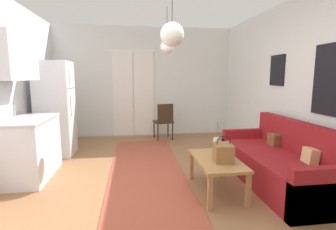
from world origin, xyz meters
name	(u,v)px	position (x,y,z in m)	size (l,w,h in m)	color
ground_plane	(159,196)	(0.00, 0.00, -0.05)	(4.95, 7.27, 0.10)	#8E603D
wall_back	(144,83)	(-0.01, 3.38, 1.34)	(4.55, 0.13, 2.70)	silver
wall_right	(323,87)	(2.22, 0.00, 1.35)	(0.12, 6.87, 2.70)	silver
area_rug	(146,169)	(-0.12, 0.86, 0.01)	(1.13, 3.59, 0.01)	#9E4733
couch	(281,164)	(1.72, 0.05, 0.28)	(0.83, 1.99, 0.87)	maroon
coffee_table	(217,163)	(0.75, -0.07, 0.39)	(0.53, 0.97, 0.44)	#A87542
bamboo_vase	(217,145)	(0.84, 0.23, 0.55)	(0.10, 0.10, 0.42)	beige
handbag	(223,152)	(0.79, -0.17, 0.56)	(0.26, 0.31, 0.33)	brown
refrigerator	(56,109)	(-1.76, 1.91, 0.89)	(0.63, 0.65, 1.78)	white
kitchen_counter	(26,125)	(-1.86, 0.79, 0.80)	(0.60, 1.12, 2.08)	silver
accent_chair	(164,120)	(0.41, 2.77, 0.48)	(0.49, 0.47, 0.87)	#382619
pendant_lamp_near	(172,34)	(0.15, -0.10, 1.97)	(0.28, 0.28, 0.87)	black
pendant_lamp_far	(167,47)	(0.31, 1.50, 2.02)	(0.24, 0.24, 0.81)	black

